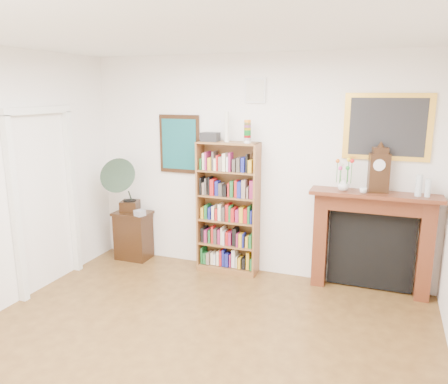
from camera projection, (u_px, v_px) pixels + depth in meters
name	position (u px, v px, depth m)	size (l,w,h in m)	color
room	(159.00, 219.00, 3.29)	(4.51, 5.01, 2.81)	#503418
door_casing	(45.00, 185.00, 5.17)	(0.08, 1.02, 2.17)	white
teal_poster	(179.00, 144.00, 5.85)	(0.58, 0.04, 0.78)	black
small_picture	(255.00, 91.00, 5.34)	(0.26, 0.04, 0.30)	white
gilt_painting	(387.00, 127.00, 4.90)	(0.95, 0.04, 0.75)	gold
bookshelf	(228.00, 201.00, 5.62)	(0.79, 0.29, 1.99)	brown
side_cabinet	(134.00, 235.00, 6.21)	(0.50, 0.36, 0.68)	black
fireplace	(372.00, 233.00, 5.12)	(1.45, 0.36, 1.22)	#492011
gramophone	(123.00, 182.00, 5.97)	(0.61, 0.70, 0.79)	black
cd_stack	(140.00, 213.00, 5.94)	(0.12, 0.12, 0.08)	#B4B3BF
mantel_clock	(379.00, 171.00, 4.91)	(0.25, 0.17, 0.52)	black
flower_vase	(343.00, 185.00, 5.04)	(0.13, 0.13, 0.14)	silver
teacup	(363.00, 190.00, 4.92)	(0.08, 0.08, 0.06)	silver
bottle_left	(419.00, 185.00, 4.76)	(0.07, 0.07, 0.24)	silver
bottle_right	(428.00, 188.00, 4.74)	(0.06, 0.06, 0.20)	silver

